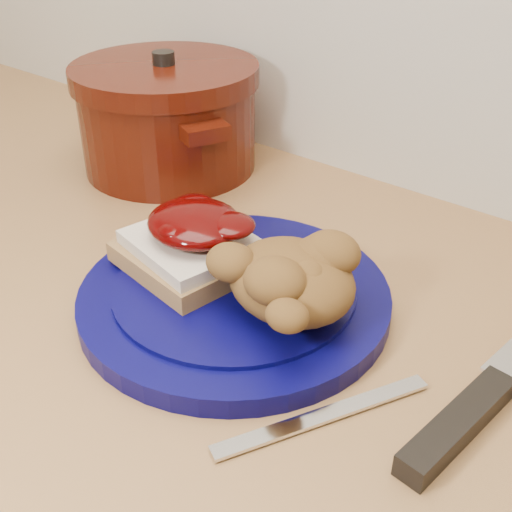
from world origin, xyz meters
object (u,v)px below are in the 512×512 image
Objects in this scene: butter_knife at (324,415)px; dutch_oven at (168,116)px; pepper_grinder at (153,112)px; chef_knife at (490,393)px; plate at (235,297)px.

butter_knife is 0.50m from dutch_oven.
dutch_oven is at bearing -17.33° from pepper_grinder.
chef_knife is 0.13m from butter_knife.
dutch_oven reaches higher than chef_knife.
dutch_oven is at bearing 79.23° from chef_knife.
plate is 0.16m from butter_knife.
dutch_oven is (-0.43, 0.26, 0.07)m from butter_knife.
pepper_grinder is (-0.56, 0.18, 0.05)m from chef_knife.
butter_knife is at bearing -24.56° from plate.
butter_knife is 0.57× the size of dutch_oven.
butter_knife is (-0.09, -0.10, -0.01)m from chef_knife.
dutch_oven is (-0.28, 0.19, 0.06)m from plate.
pepper_grinder is at bearing 147.69° from plate.
chef_knife is at bearing 6.86° from plate.
dutch_oven reaches higher than plate.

